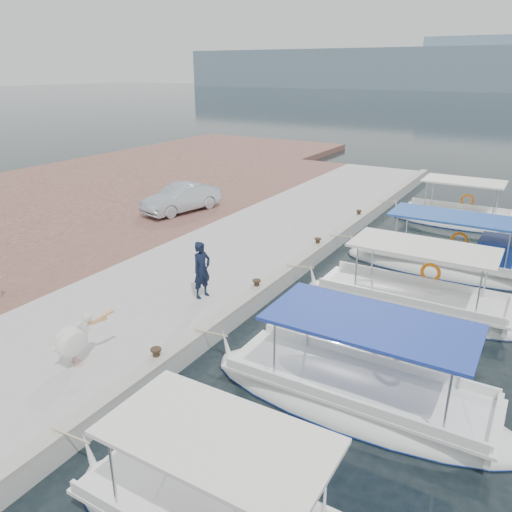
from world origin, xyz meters
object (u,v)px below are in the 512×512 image
Objects in this scene: pelican at (73,340)px; fisherman at (202,270)px; fishing_caique_b at (356,399)px; fishing_caique_e at (455,221)px; fishing_caique_d at (446,267)px; fishing_caique_c at (411,306)px; parked_car at (181,198)px.

pelican is 4.77m from fisherman.
fishing_caique_e is (-0.64, 16.41, 0.00)m from fishing_caique_b.
fishing_caique_e is at bearing 92.24° from fishing_caique_b.
fisherman reaches higher than fishing_caique_d.
fishing_caique_c and fishing_caique_d have the same top height.
parked_car is at bearing -151.59° from fishing_caique_e.
fishing_caique_c is 3.96× the size of fisherman.
parked_car is at bearing 117.61° from pelican.
fishing_caique_c is 0.94× the size of fishing_caique_d.
fishing_caique_d is at bearing -28.20° from fisherman.
fishing_caique_b is 16.21m from parked_car.
fishing_caique_d is 13.93m from pelican.
fishing_caique_d reaches higher than pelican.
fishing_caique_d is (0.35, 4.04, 0.06)m from fishing_caique_c.
pelican is (-5.71, -19.07, 1.02)m from fishing_caique_e.
pelican is (-6.57, -12.25, 0.96)m from fishing_caique_d.
fishing_caique_e is at bearing 73.34° from pelican.
parked_car reaches higher than pelican.
fishing_caique_b reaches higher than parked_car.
fishing_caique_c is at bearing 91.30° from fishing_caique_b.
fishing_caique_d is at bearing 85.07° from fishing_caique_c.
pelican is at bearing -127.16° from fishing_caique_c.
fishing_caique_e is at bearing 41.35° from parked_car.
fishing_caique_b is 1.79× the size of parked_car.
fishing_caique_e is 3.89× the size of pelican.
fisherman reaches higher than fishing_caique_e.
parked_car is (-6.94, 7.71, -0.23)m from fisherman.
fishing_caique_c is 1.73× the size of parked_car.
fishing_caique_b is 9.60m from fishing_caique_d.
fisherman is at bearing 84.94° from pelican.
fishing_caique_e is (-0.52, 10.86, 0.00)m from fishing_caique_c.
parked_car is (-12.22, -6.61, 1.07)m from fishing_caique_e.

